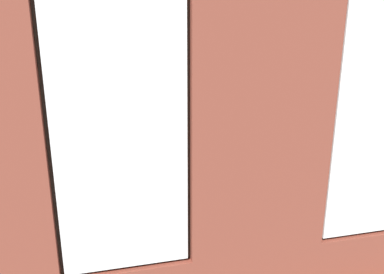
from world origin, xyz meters
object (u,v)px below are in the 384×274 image
potted_plant_foreground_right (45,129)px  potted_plant_near_tv (34,187)px  coffee_table (186,161)px  potted_plant_beside_window_right (54,225)px  remote_black (205,152)px  potted_plant_by_left_couch (268,146)px  couch_by_window (238,236)px  cup_ceramic (175,153)px  media_console (7,186)px  tv_flatscreen (0,139)px  remote_gray (164,161)px  potted_plant_corner_near_left (269,108)px  remote_silver (186,157)px  couch_left (331,168)px  papasan_chair (139,132)px

potted_plant_foreground_right → potted_plant_near_tv: 2.94m
coffee_table → potted_plant_foreground_right: (2.26, -1.88, 0.18)m
potted_plant_beside_window_right → potted_plant_near_tv: size_ratio=1.30×
remote_black → potted_plant_by_left_couch: (-1.38, -0.61, -0.18)m
couch_by_window → coffee_table: size_ratio=1.67×
potted_plant_near_tv → potted_plant_foreground_right: bearing=-85.2°
cup_ceramic → media_console: bearing=2.1°
coffee_table → tv_flatscreen: size_ratio=1.02×
cup_ceramic → remote_gray: size_ratio=0.60×
coffee_table → potted_plant_by_left_couch: 1.88m
coffee_table → potted_plant_corner_near_left: bearing=-139.2°
coffee_table → potted_plant_by_left_couch: (-1.72, -0.75, -0.10)m
remote_gray → remote_silver: same height
remote_silver → media_console: bearing=106.7°
remote_black → tv_flatscreen: tv_flatscreen is taller
couch_left → media_console: 4.73m
cup_ceramic → remote_silver: (-0.15, 0.10, -0.04)m
tv_flatscreen → potted_plant_by_left_couch: bearing=-170.3°
coffee_table → cup_ceramic: (0.15, -0.10, 0.11)m
media_console → papasan_chair: papasan_chair is taller
potted_plant_foreground_right → potted_plant_near_tv: potted_plant_foreground_right is taller
remote_black → remote_gray: 0.75m
cup_ceramic → papasan_chair: size_ratio=0.09×
couch_by_window → couch_left: (-2.07, -1.50, 0.00)m
media_console → papasan_chair: bearing=-141.0°
couch_by_window → potted_plant_foreground_right: (2.31, -4.00, 0.25)m
coffee_table → cup_ceramic: size_ratio=12.17×
couch_left → remote_silver: (2.12, -0.62, 0.14)m
remote_gray → tv_flatscreen: 2.25m
remote_silver → media_console: 2.58m
potted_plant_corner_near_left → potted_plant_by_left_couch: bearing=65.5°
cup_ceramic → potted_plant_near_tv: (1.86, 1.14, 0.11)m
remote_gray → media_console: media_console is taller
media_console → potted_plant_near_tv: 1.24m
potted_plant_beside_window_right → potted_plant_foreground_right: (0.60, -4.11, -0.16)m
couch_by_window → couch_left: size_ratio=1.09×
remote_black → couch_left: bearing=-80.0°
couch_left → potted_plant_near_tv: (4.14, 0.42, 0.29)m
coffee_table → remote_silver: bearing=156.0°
remote_gray → potted_plant_foreground_right: (1.89, -1.99, 0.11)m
papasan_chair → potted_plant_by_left_couch: papasan_chair is taller
tv_flatscreen → cup_ceramic: bearing=-178.0°
couch_left → tv_flatscreen: bearing=-101.8°
remote_black → potted_plant_by_left_couch: 1.52m
remote_silver → tv_flatscreen: 2.61m
potted_plant_foreground_right → remote_black: bearing=146.2°
couch_left → potted_plant_near_tv: bearing=-88.2°
potted_plant_by_left_couch → potted_plant_corner_near_left: bearing=-114.5°
coffee_table → papasan_chair: (0.54, -1.65, 0.06)m
coffee_table → tv_flatscreen: tv_flatscreen is taller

